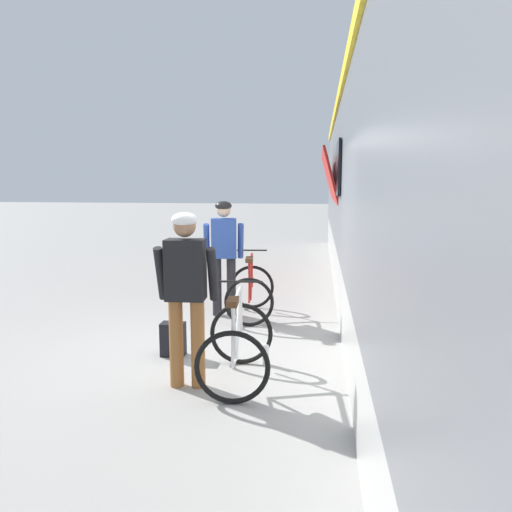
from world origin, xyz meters
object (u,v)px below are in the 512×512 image
(cyclist_far_in_blue, at_px, (224,248))
(backpack_on_platform, at_px, (173,339))
(cyclist_near_in_dark, at_px, (186,284))
(bicycle_far_red, at_px, (251,291))
(train_car, at_px, (467,189))
(water_bottle_near_the_bikes, at_px, (266,354))
(bicycle_near_white, at_px, (237,345))

(cyclist_far_in_blue, height_order, backpack_on_platform, cyclist_far_in_blue)
(cyclist_near_in_dark, bearing_deg, bicycle_far_red, 83.99)
(train_car, xyz_separation_m, cyclist_far_in_blue, (-3.23, 0.94, -0.91))
(cyclist_near_in_dark, xyz_separation_m, water_bottle_near_the_bikes, (0.72, 0.69, -0.93))
(cyclist_far_in_blue, bearing_deg, cyclist_near_in_dark, -86.91)
(train_car, distance_m, cyclist_near_in_dark, 3.66)
(bicycle_near_white, bearing_deg, water_bottle_near_the_bikes, 65.67)
(train_car, distance_m, water_bottle_near_the_bikes, 3.18)
(bicycle_far_red, bearing_deg, train_car, -17.37)
(bicycle_far_red, relative_size, water_bottle_near_the_bikes, 4.74)
(bicycle_near_white, relative_size, water_bottle_near_the_bikes, 4.69)
(backpack_on_platform, relative_size, water_bottle_near_the_bikes, 1.68)
(backpack_on_platform, bearing_deg, bicycle_far_red, 68.84)
(train_car, height_order, backpack_on_platform, train_car)
(water_bottle_near_the_bikes, bearing_deg, cyclist_far_in_blue, 113.36)
(cyclist_near_in_dark, height_order, bicycle_near_white, cyclist_near_in_dark)
(train_car, xyz_separation_m, bicycle_near_white, (-2.60, -1.59, -1.56))
(cyclist_far_in_blue, bearing_deg, bicycle_far_red, -8.82)
(water_bottle_near_the_bikes, bearing_deg, cyclist_near_in_dark, -136.36)
(water_bottle_near_the_bikes, bearing_deg, bicycle_near_white, -114.33)
(bicycle_far_red, height_order, backpack_on_platform, bicycle_far_red)
(cyclist_far_in_blue, xyz_separation_m, backpack_on_platform, (-0.26, -1.85, -0.85))
(bicycle_near_white, bearing_deg, backpack_on_platform, 142.30)
(bicycle_near_white, bearing_deg, cyclist_near_in_dark, -161.95)
(cyclist_far_in_blue, xyz_separation_m, water_bottle_near_the_bikes, (0.87, -2.00, -0.93))
(cyclist_far_in_blue, bearing_deg, train_car, -16.29)
(cyclist_near_in_dark, bearing_deg, backpack_on_platform, 115.72)
(train_car, xyz_separation_m, backpack_on_platform, (-3.49, -0.91, -1.77))
(cyclist_far_in_blue, distance_m, water_bottle_near_the_bikes, 2.37)
(cyclist_far_in_blue, relative_size, bicycle_near_white, 1.57)
(bicycle_far_red, bearing_deg, bicycle_near_white, -85.28)
(train_car, xyz_separation_m, bicycle_far_red, (-2.81, 0.88, -1.56))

